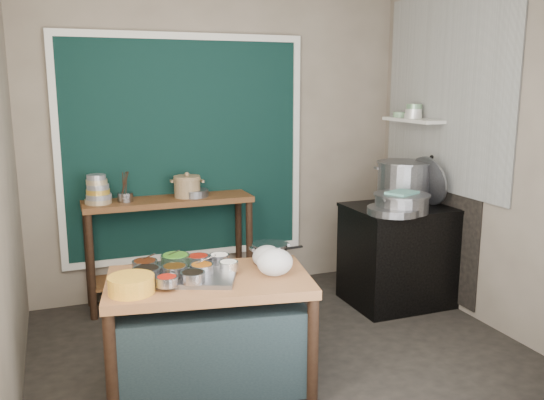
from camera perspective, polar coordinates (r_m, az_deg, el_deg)
name	(u,v)px	position (r m, az deg, el deg)	size (l,w,h in m)	color
floor	(282,353)	(4.36, 0.97, -14.96)	(3.50, 3.00, 0.02)	#29241F
back_wall	(221,142)	(5.36, -5.06, 5.77)	(3.50, 0.02, 2.80)	#7B6E5F
right_wall	(489,152)	(4.87, 20.67, 4.50)	(0.02, 3.00, 2.80)	#7B6E5F
curtain_panel	(185,149)	(5.24, -8.62, 5.01)	(2.10, 0.02, 1.90)	black
curtain_frame	(185,149)	(5.23, -8.60, 5.00)	(2.22, 0.03, 2.02)	beige
tile_panel	(445,93)	(5.25, 16.80, 10.14)	(0.02, 1.70, 1.70)	#B2B2AA
soot_patch	(431,220)	(5.48, 15.51, -1.91)	(0.01, 1.30, 1.30)	black
wall_shelf	(413,120)	(5.44, 13.83, 7.69)	(0.22, 0.70, 0.03)	beige
prep_table	(210,334)	(3.76, -6.14, -13.03)	(1.25, 0.72, 0.75)	#966036
back_counter	(170,251)	(5.19, -10.03, -4.97)	(1.45, 0.40, 0.95)	brown
stove_block	(400,256)	(5.25, 12.55, -5.46)	(0.90, 0.68, 0.85)	black
stove_top	(402,208)	(5.14, 12.76, -0.76)	(0.92, 0.69, 0.03)	black
condiment_tray	(185,275)	(3.64, -8.59, -7.35)	(0.62, 0.45, 0.03)	gray
condiment_bowls	(180,267)	(3.64, -9.09, -6.61)	(0.65, 0.50, 0.07)	gray
yellow_basin	(131,285)	(3.42, -13.77, -8.14)	(0.27, 0.27, 0.10)	orange
saucepan	(270,253)	(3.86, -0.23, -5.29)	(0.24, 0.24, 0.13)	gray
plastic_bag_a	(275,262)	(3.61, 0.30, -6.19)	(0.23, 0.19, 0.17)	white
plastic_bag_b	(267,256)	(3.77, -0.49, -5.61)	(0.20, 0.17, 0.15)	white
bowl_stack	(98,191)	(4.97, -16.86, 0.86)	(0.22, 0.22, 0.25)	tan
utensil_cup	(125,197)	(5.00, -14.32, 0.28)	(0.13, 0.13, 0.08)	gray
ceramic_crock	(187,188)	(5.09, -8.40, 1.22)	(0.25, 0.25, 0.17)	#957251
wide_bowl	(194,193)	(5.11, -7.73, 0.68)	(0.25, 0.25, 0.06)	gray
stock_pot	(403,183)	(5.22, 12.85, 1.69)	(0.48, 0.48, 0.38)	gray
pot_lid	(428,181)	(5.20, 15.23, 1.86)	(0.44, 0.44, 0.02)	gray
steamer	(402,203)	(4.89, 12.72, -0.28)	(0.48, 0.48, 0.15)	gray
green_cloth	(402,193)	(4.87, 12.77, 0.71)	(0.24, 0.19, 0.02)	#5B9D91
shallow_pan	(394,211)	(4.81, 11.96, -1.03)	(0.43, 0.43, 0.06)	gray
shelf_bowl_stack	(413,112)	(5.44, 13.83, 8.49)	(0.16, 0.16, 0.13)	silver
shelf_bowl_green	(400,115)	(5.62, 12.58, 8.26)	(0.13, 0.13, 0.05)	gray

